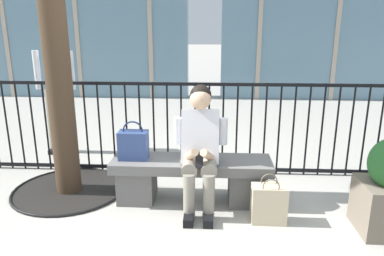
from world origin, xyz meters
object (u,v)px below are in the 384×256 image
handbag_on_bench (133,145)px  bystander_at_railing (55,82)px  seated_person_with_phone (200,145)px  shopping_bag (269,203)px  stone_bench (191,176)px

handbag_on_bench → bystander_at_railing: 2.00m
seated_person_with_phone → shopping_bag: (0.64, -0.25, -0.47)m
stone_bench → bystander_at_railing: (-1.94, 1.41, 0.73)m
stone_bench → seated_person_with_phone: (0.09, -0.13, 0.38)m
shopping_bag → bystander_at_railing: (-2.67, 1.79, 0.82)m
stone_bench → bystander_at_railing: bystander_at_railing is taller
stone_bench → seated_person_with_phone: size_ratio=1.32×
shopping_bag → bystander_at_railing: bearing=146.1°
seated_person_with_phone → shopping_bag: seated_person_with_phone is taller
handbag_on_bench → bystander_at_railing: bystander_at_railing is taller
handbag_on_bench → shopping_bag: (1.31, -0.37, -0.42)m
stone_bench → shopping_bag: (0.73, -0.38, -0.09)m
bystander_at_railing → shopping_bag: bearing=-33.9°
stone_bench → bystander_at_railing: size_ratio=0.94×
shopping_bag → seated_person_with_phone: bearing=158.6°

